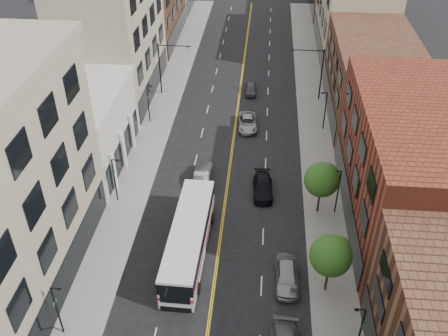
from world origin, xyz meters
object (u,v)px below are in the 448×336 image
(car_lane_a, at_px, (263,187))
(car_lane_c, at_px, (251,89))
(car_lane_behind, at_px, (203,174))
(city_bus, at_px, (189,238))
(car_parked_far, at_px, (287,276))
(car_lane_b, at_px, (247,122))

(car_lane_a, height_order, car_lane_c, car_lane_a)
(car_lane_behind, xyz_separation_m, car_lane_a, (6.52, -1.70, -0.05))
(city_bus, xyz_separation_m, car_lane_c, (4.11, 32.02, -1.32))
(city_bus, relative_size, car_parked_far, 2.76)
(car_parked_far, relative_size, car_lane_c, 1.25)
(car_lane_b, bearing_deg, city_bus, -105.21)
(city_bus, relative_size, car_lane_a, 2.69)
(city_bus, xyz_separation_m, car_parked_far, (8.65, -2.65, -1.16))
(car_parked_far, xyz_separation_m, car_lane_behind, (-8.83, 13.80, -0.05))
(car_lane_behind, xyz_separation_m, car_lane_c, (4.28, 20.87, -0.11))
(car_parked_far, xyz_separation_m, car_lane_b, (-4.55, 25.25, -0.12))
(car_lane_behind, height_order, car_lane_c, car_lane_behind)
(car_lane_behind, relative_size, car_lane_a, 0.95)
(car_parked_far, bearing_deg, city_bus, 161.31)
(car_lane_behind, bearing_deg, city_bus, 90.62)
(car_parked_far, height_order, car_lane_b, car_parked_far)
(city_bus, distance_m, car_lane_c, 32.31)
(car_lane_a, relative_size, car_lane_b, 0.98)
(car_lane_c, bearing_deg, car_lane_b, -93.33)
(car_lane_a, bearing_deg, car_lane_b, 96.56)
(city_bus, height_order, car_lane_b, city_bus)
(car_lane_a, height_order, car_lane_b, car_lane_a)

